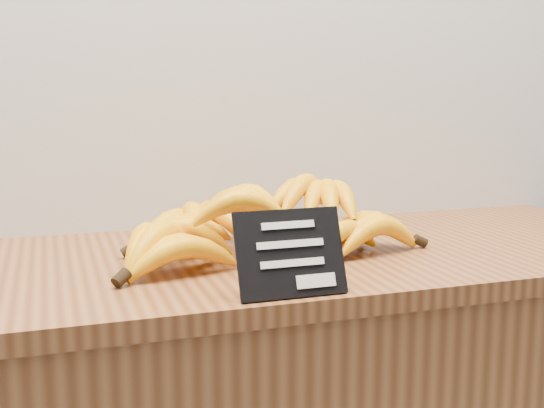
# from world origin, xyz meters

# --- Properties ---
(counter_top) EXTENTS (1.46, 0.54, 0.03)m
(counter_top) POSITION_xyz_m (-0.06, 2.75, 0.92)
(counter_top) COLOR brown
(counter_top) RESTS_ON counter
(chalkboard_sign) EXTENTS (0.15, 0.05, 0.11)m
(chalkboard_sign) POSITION_xyz_m (-0.09, 2.52, 0.99)
(chalkboard_sign) COLOR black
(chalkboard_sign) RESTS_ON counter_top
(banana_pile) EXTENTS (0.55, 0.36, 0.12)m
(banana_pile) POSITION_xyz_m (-0.07, 2.75, 0.97)
(banana_pile) COLOR #FFB40A
(banana_pile) RESTS_ON counter_top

